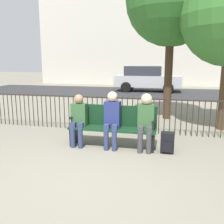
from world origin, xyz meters
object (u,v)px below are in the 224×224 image
(seated_person_0, at_px, (79,117))
(park_bench, at_px, (113,124))
(tree_1, at_px, (172,0))
(seated_person_2, at_px, (146,119))
(seated_person_1, at_px, (112,117))
(parked_car_0, at_px, (147,78))
(backpack, at_px, (167,143))

(seated_person_0, bearing_deg, park_bench, 9.98)
(park_bench, bearing_deg, tree_1, 70.41)
(seated_person_2, height_order, tree_1, tree_1)
(park_bench, bearing_deg, seated_person_1, -84.33)
(seated_person_0, relative_size, seated_person_2, 0.95)
(seated_person_0, relative_size, parked_car_0, 0.28)
(park_bench, xyz_separation_m, tree_1, (1.13, 3.18, 3.26))
(parked_car_0, bearing_deg, backpack, -82.35)
(seated_person_2, relative_size, parked_car_0, 0.29)
(seated_person_1, distance_m, seated_person_2, 0.73)
(tree_1, relative_size, parked_car_0, 1.24)
(seated_person_0, height_order, seated_person_1, seated_person_1)
(seated_person_1, xyz_separation_m, backpack, (1.19, -0.03, -0.49))
(backpack, bearing_deg, seated_person_2, 176.10)
(parked_car_0, bearing_deg, tree_1, -79.70)
(park_bench, xyz_separation_m, parked_car_0, (-0.30, 11.08, 0.34))
(seated_person_0, xyz_separation_m, parked_car_0, (0.45, 11.21, 0.19))
(park_bench, xyz_separation_m, seated_person_0, (-0.75, -0.13, 0.15))
(park_bench, bearing_deg, seated_person_0, -170.02)
(seated_person_0, height_order, seated_person_2, seated_person_2)
(seated_person_2, xyz_separation_m, backpack, (0.46, -0.03, -0.48))
(seated_person_1, distance_m, tree_1, 4.64)
(backpack, bearing_deg, seated_person_1, 178.44)
(seated_person_1, bearing_deg, park_bench, 95.67)
(seated_person_0, distance_m, tree_1, 4.92)
(park_bench, distance_m, backpack, 1.25)
(parked_car_0, bearing_deg, park_bench, -88.43)
(park_bench, relative_size, tree_1, 0.37)
(park_bench, relative_size, seated_person_1, 1.55)
(park_bench, height_order, seated_person_2, seated_person_2)
(seated_person_0, xyz_separation_m, seated_person_2, (1.50, 0.00, 0.04))
(seated_person_1, relative_size, parked_car_0, 0.30)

